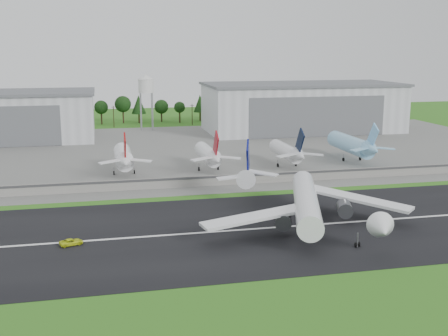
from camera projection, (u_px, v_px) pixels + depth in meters
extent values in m
plane|color=#2A6718|center=(242.00, 245.00, 125.19)|extent=(600.00, 600.00, 0.00)
cube|color=black|center=(232.00, 231.00, 134.73)|extent=(320.00, 60.00, 0.10)
cube|color=white|center=(232.00, 230.00, 134.71)|extent=(220.00, 1.00, 0.02)
cube|color=slate|center=(172.00, 151.00, 239.71)|extent=(320.00, 150.00, 0.10)
cube|color=gray|center=(199.00, 181.00, 177.32)|extent=(240.00, 0.50, 3.50)
cube|color=#38383A|center=(199.00, 178.00, 176.77)|extent=(240.00, 0.12, 0.70)
cube|color=silver|center=(302.00, 108.00, 296.16)|extent=(100.00, 45.00, 24.00)
cube|color=#595B60|center=(303.00, 84.00, 293.53)|extent=(102.00, 47.00, 1.20)
cube|color=#595B60|center=(318.00, 117.00, 274.94)|extent=(70.00, 0.30, 19.68)
cylinder|color=#99999E|center=(141.00, 112.00, 295.09)|extent=(0.50, 0.50, 20.00)
cylinder|color=#99999E|center=(152.00, 111.00, 302.10)|extent=(0.50, 0.50, 20.00)
cylinder|color=silver|center=(146.00, 86.00, 295.77)|extent=(8.00, 8.00, 7.00)
cone|color=silver|center=(146.00, 77.00, 294.79)|extent=(8.40, 8.40, 2.40)
cylinder|color=white|center=(306.00, 201.00, 137.45)|extent=(19.36, 43.59, 5.80)
cone|color=white|center=(383.00, 229.00, 116.48)|extent=(7.39, 7.52, 5.80)
cone|color=white|center=(247.00, 176.00, 159.42)|extent=(8.06, 10.28, 5.51)
cube|color=navy|center=(248.00, 158.00, 157.90)|extent=(3.48, 9.21, 11.13)
cube|color=white|center=(357.00, 198.00, 143.49)|extent=(23.29, 24.04, 2.65)
cylinder|color=#333338|center=(345.00, 209.00, 139.79)|extent=(5.34, 6.42, 3.80)
cube|color=white|center=(262.00, 173.00, 161.43)|extent=(9.15, 7.91, 0.98)
cube|color=white|center=(260.00, 216.00, 128.39)|extent=(28.51, 10.11, 2.65)
cylinder|color=#333338|center=(283.00, 221.00, 130.24)|extent=(5.34, 6.42, 3.80)
cube|color=white|center=(233.00, 177.00, 156.40)|extent=(9.02, 3.26, 0.98)
cube|color=#99999E|center=(316.00, 223.00, 135.04)|extent=(18.94, 31.62, 3.20)
cylinder|color=black|center=(283.00, 222.00, 138.82)|extent=(0.85, 1.55, 1.50)
imported|color=#D2E11A|center=(71.00, 242.00, 124.62)|extent=(5.70, 3.93, 1.45)
cylinder|color=white|center=(123.00, 157.00, 195.54)|extent=(6.05, 24.00, 6.05)
cone|color=white|center=(125.00, 162.00, 180.54)|extent=(5.75, 7.00, 5.75)
cube|color=#990B0C|center=(125.00, 147.00, 180.02)|extent=(0.45, 8.59, 10.02)
cylinder|color=#99999E|center=(114.00, 171.00, 193.83)|extent=(0.32, 0.32, 3.00)
cylinder|color=#99999E|center=(134.00, 170.00, 195.33)|extent=(0.32, 0.32, 3.00)
cylinder|color=black|center=(114.00, 173.00, 193.98)|extent=(0.40, 1.40, 1.40)
cylinder|color=white|center=(207.00, 154.00, 201.99)|extent=(5.34, 24.00, 5.34)
cone|color=white|center=(216.00, 159.00, 186.99)|extent=(5.07, 7.00, 5.07)
cube|color=maroon|center=(216.00, 145.00, 186.46)|extent=(0.45, 8.59, 10.02)
cylinder|color=#99999E|center=(199.00, 167.00, 200.20)|extent=(0.32, 0.32, 3.00)
cylinder|color=#99999E|center=(218.00, 166.00, 201.70)|extent=(0.32, 0.32, 3.00)
cylinder|color=black|center=(199.00, 169.00, 200.35)|extent=(0.40, 1.40, 1.40)
cylinder|color=silver|center=(285.00, 151.00, 208.30)|extent=(5.23, 24.00, 5.23)
cone|color=silver|center=(300.00, 156.00, 193.30)|extent=(4.97, 7.00, 4.97)
cube|color=black|center=(300.00, 142.00, 192.78)|extent=(0.45, 8.59, 10.02)
cylinder|color=#99999E|center=(278.00, 163.00, 206.51)|extent=(0.32, 0.32, 3.00)
cylinder|color=#99999E|center=(296.00, 162.00, 208.00)|extent=(0.32, 0.32, 3.00)
cylinder|color=black|center=(278.00, 165.00, 206.65)|extent=(0.40, 1.40, 1.40)
cylinder|color=#87C4EA|center=(350.00, 144.00, 218.97)|extent=(6.56, 30.00, 6.56)
cone|color=#87C4EA|center=(373.00, 150.00, 201.11)|extent=(6.23, 7.00, 6.23)
cube|color=#7ABFF9|center=(373.00, 137.00, 200.58)|extent=(0.45, 8.59, 10.02)
cylinder|color=#99999E|center=(343.00, 158.00, 217.32)|extent=(0.32, 0.32, 3.00)
cylinder|color=#99999E|center=(360.00, 157.00, 218.81)|extent=(0.32, 0.32, 3.00)
cylinder|color=black|center=(343.00, 159.00, 217.46)|extent=(0.40, 1.40, 1.40)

